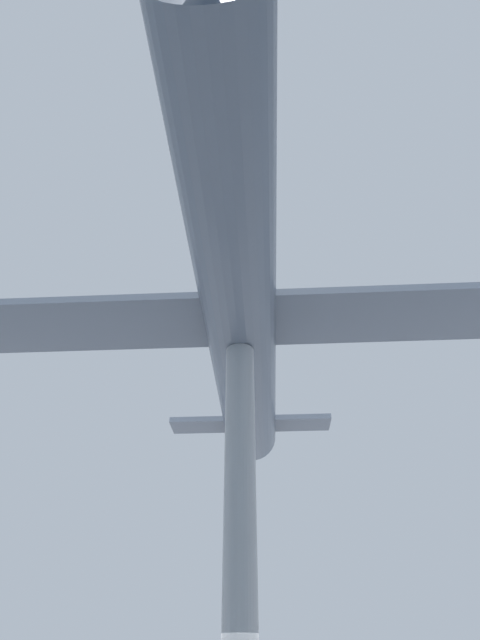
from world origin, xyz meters
TOP-DOWN VIEW (x-y plane):
  - support_pylon_central at (0.00, 0.00)m, footprint 0.62×0.62m
  - suspended_airplane at (-0.02, 0.25)m, footprint 16.99×16.06m

SIDE VIEW (x-z plane):
  - support_pylon_central at x=0.00m, z-range 0.00..7.95m
  - suspended_airplane at x=-0.02m, z-range 7.18..10.44m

